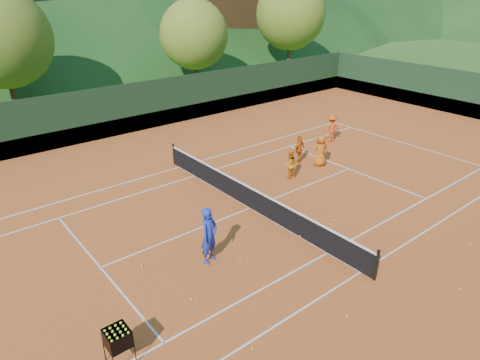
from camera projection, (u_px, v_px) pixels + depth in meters
ground at (250, 208)px, 17.56m from camera, size 400.00×400.00×0.00m
clay_court at (250, 208)px, 17.56m from camera, size 40.00×24.00×0.02m
coach at (209, 235)px, 13.84m from camera, size 0.84×0.71×1.97m
student_a at (290, 164)px, 19.98m from camera, size 0.77×0.67×1.37m
student_b at (299, 149)px, 21.67m from camera, size 0.90×0.52×1.44m
student_c at (321, 151)px, 21.26m from camera, size 0.92×0.77×1.61m
student_d at (331, 128)px, 24.51m from camera, size 1.17×0.89×1.60m
tennis_ball_0 at (143, 320)px, 11.69m from camera, size 0.07×0.07×0.07m
tennis_ball_2 at (300, 236)px, 15.54m from camera, size 0.07×0.07×0.07m
tennis_ball_3 at (330, 224)px, 16.33m from camera, size 0.07×0.07×0.07m
tennis_ball_4 at (338, 190)px, 19.00m from camera, size 0.07×0.07×0.07m
tennis_ball_5 at (334, 220)px, 16.58m from camera, size 0.07×0.07×0.07m
tennis_ball_7 at (142, 266)px, 13.93m from camera, size 0.07×0.07×0.07m
tennis_ball_8 at (191, 299)px, 12.47m from camera, size 0.07×0.07×0.07m
tennis_ball_10 at (460, 289)px, 12.90m from camera, size 0.07×0.07×0.07m
tennis_ball_11 at (470, 243)px, 15.12m from camera, size 0.07×0.07×0.07m
tennis_ball_14 at (413, 204)px, 17.76m from camera, size 0.07×0.07×0.07m
tennis_ball_18 at (347, 316)px, 11.86m from camera, size 0.07×0.07×0.07m
tennis_ball_19 at (253, 348)px, 10.80m from camera, size 0.07×0.07×0.07m
tennis_ball_21 at (240, 259)px, 14.27m from camera, size 0.07×0.07×0.07m
court_lines at (250, 208)px, 17.55m from camera, size 23.83×11.03×0.00m
tennis_net at (251, 197)px, 17.34m from camera, size 0.10×12.07×1.10m
perimeter_fence at (251, 180)px, 17.03m from camera, size 40.40×24.24×3.00m
ball_hopper at (118, 339)px, 10.16m from camera, size 0.57×0.57×1.00m
chalet_mid at (78, 19)px, 42.83m from camera, size 12.65×8.82×11.45m
chalet_right at (214, 13)px, 47.88m from camera, size 11.50×8.82×11.91m
tree_b at (0, 38)px, 27.18m from camera, size 6.40×6.40×8.40m
tree_c at (194, 34)px, 34.73m from camera, size 5.60×5.60×7.35m
tree_d at (291, 14)px, 41.86m from camera, size 6.80×6.80×8.93m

